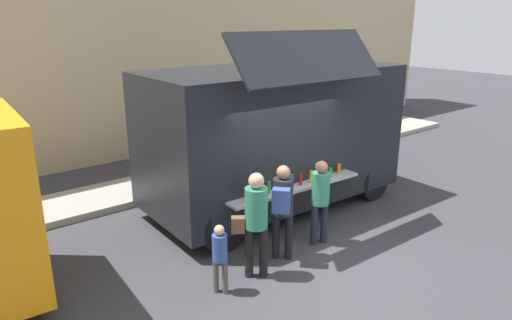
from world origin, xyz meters
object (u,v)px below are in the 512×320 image
at_px(trash_bin, 324,137).
at_px(child_near_queue, 220,253).
at_px(food_truck_main, 274,133).
at_px(customer_rear_waiting, 255,217).
at_px(customer_mid_with_backpack, 283,203).
at_px(customer_front_ordering, 320,195).

xyz_separation_m(trash_bin, child_near_queue, (-6.97, -4.40, 0.24)).
relative_size(food_truck_main, customer_rear_waiting, 3.16).
height_order(customer_mid_with_backpack, child_near_queue, customer_mid_with_backpack).
bearing_deg(customer_rear_waiting, child_near_queue, 129.22).
relative_size(food_truck_main, child_near_queue, 4.97).
bearing_deg(child_near_queue, customer_rear_waiting, -33.70).
height_order(food_truck_main, trash_bin, food_truck_main).
xyz_separation_m(customer_mid_with_backpack, customer_rear_waiting, (-0.71, -0.15, 0.01)).
relative_size(food_truck_main, customer_front_ordering, 3.48).
height_order(customer_mid_with_backpack, customer_rear_waiting, customer_rear_waiting).
bearing_deg(customer_mid_with_backpack, customer_rear_waiting, 150.96).
height_order(customer_rear_waiting, child_near_queue, customer_rear_waiting).
distance_m(customer_mid_with_backpack, customer_rear_waiting, 0.72).
bearing_deg(child_near_queue, customer_mid_with_backpack, -28.88).
relative_size(customer_mid_with_backpack, customer_rear_waiting, 0.96).
height_order(customer_front_ordering, customer_rear_waiting, customer_rear_waiting).
bearing_deg(customer_rear_waiting, trash_bin, -18.52).
bearing_deg(trash_bin, food_truck_main, -150.53).
bearing_deg(customer_mid_with_backpack, trash_bin, -3.94).
xyz_separation_m(food_truck_main, trash_bin, (4.11, 2.32, -1.22)).
bearing_deg(trash_bin, child_near_queue, -147.74).
relative_size(trash_bin, customer_rear_waiting, 0.49).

